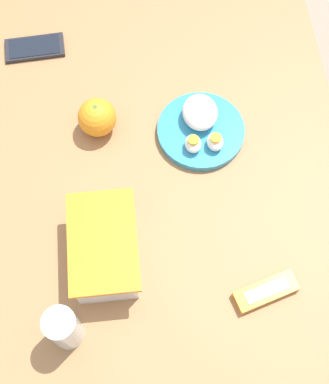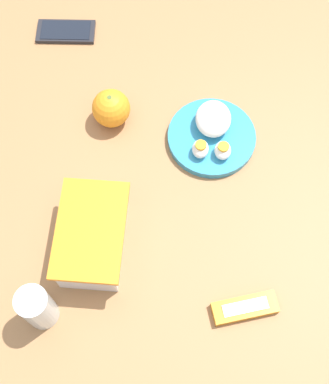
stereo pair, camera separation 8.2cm
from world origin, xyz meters
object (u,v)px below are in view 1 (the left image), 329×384
candy_bar (264,292)px  rice_plate (199,126)px  food_container (103,249)px  drinking_glass (62,328)px  orange_fruit (95,118)px  cell_phone (33,48)px

candy_bar → rice_plate: bearing=11.9°
food_container → drinking_glass: 0.17m
orange_fruit → drinking_glass: (-0.45, 0.08, 0.02)m
orange_fruit → candy_bar: bearing=-143.3°
rice_plate → cell_phone: size_ratio=1.34×
candy_bar → cell_phone: bearing=34.8°
candy_bar → drinking_glass: size_ratio=1.14×
food_container → cell_phone: 0.56m
rice_plate → drinking_glass: (-0.42, 0.31, 0.04)m
candy_bar → drinking_glass: (-0.04, 0.39, 0.05)m
orange_fruit → cell_phone: 0.28m
orange_fruit → drinking_glass: bearing=169.9°
food_container → orange_fruit: food_container is taller
cell_phone → drinking_glass: size_ratio=1.24×
drinking_glass → rice_plate: bearing=-36.2°
candy_bar → orange_fruit: bearing=36.7°
food_container → orange_fruit: bearing=-0.0°
rice_plate → drinking_glass: size_ratio=1.66×
candy_bar → drinking_glass: drinking_glass is taller
food_container → drinking_glass: bearing=151.7°
orange_fruit → drinking_glass: 0.46m
rice_plate → candy_bar: 0.39m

